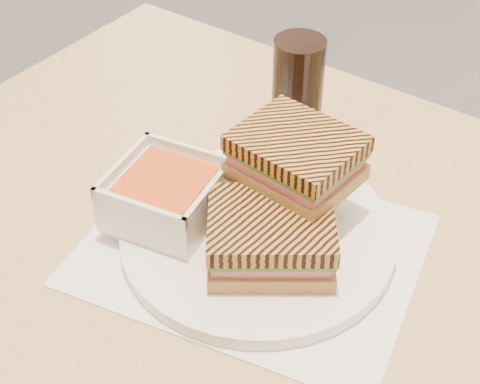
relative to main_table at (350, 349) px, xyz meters
The scene contains 7 objects.
main_table is the anchor object (origin of this frame).
tray_liner 0.17m from the main_table, behind, with size 0.36×0.29×0.00m.
plate 0.17m from the main_table, behind, with size 0.30×0.30×0.02m.
soup_bowl 0.27m from the main_table, behind, with size 0.12×0.12×0.06m.
panini_lower 0.19m from the main_table, 162.78° to the right, with size 0.16×0.15×0.06m.
panini_upper 0.23m from the main_table, 155.90° to the left, with size 0.14×0.12×0.05m.
cola_glass 0.32m from the main_table, 130.01° to the left, with size 0.06×0.06×0.14m.
Camera 1 is at (0.27, -2.49, 1.30)m, focal length 53.61 mm.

